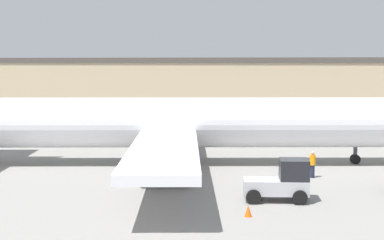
{
  "coord_description": "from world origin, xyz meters",
  "views": [
    {
      "loc": [
        6.26,
        -41.08,
        7.24
      ],
      "look_at": [
        0.0,
        0.0,
        3.18
      ],
      "focal_mm": 55.0,
      "sensor_mm": 36.0,
      "label": 1
    }
  ],
  "objects": [
    {
      "name": "ground_plane",
      "position": [
        0.0,
        0.0,
        0.0
      ],
      "size": [
        400.0,
        400.0,
        0.0
      ],
      "primitive_type": "plane",
      "color": "gray"
    },
    {
      "name": "terminal_building",
      "position": [
        2.17,
        39.2,
        3.95
      ],
      "size": [
        98.57,
        12.2,
        7.89
      ],
      "color": "tan",
      "rests_on": "ground_plane"
    },
    {
      "name": "airplane",
      "position": [
        -0.95,
        -0.15,
        2.89
      ],
      "size": [
        39.31,
        35.66,
        10.26
      ],
      "rotation": [
        0.0,
        0.0,
        0.16
      ],
      "color": "white",
      "rests_on": "ground_plane"
    },
    {
      "name": "ground_crew_worker",
      "position": [
        8.27,
        -3.79,
        0.9
      ],
      "size": [
        0.37,
        0.37,
        1.69
      ],
      "rotation": [
        0.0,
        0.0,
        2.46
      ],
      "color": "#1E2338",
      "rests_on": "ground_plane"
    },
    {
      "name": "baggage_tug",
      "position": [
        6.34,
        -10.37,
        1.03
      ],
      "size": [
        3.5,
        2.2,
        2.22
      ],
      "rotation": [
        0.0,
        0.0,
        0.08
      ],
      "color": "#B2B2B7",
      "rests_on": "ground_plane"
    },
    {
      "name": "safety_cone_near",
      "position": [
        4.79,
        -13.85,
        0.28
      ],
      "size": [
        0.36,
        0.36,
        0.55
      ],
      "color": "#EF590F",
      "rests_on": "ground_plane"
    }
  ]
}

